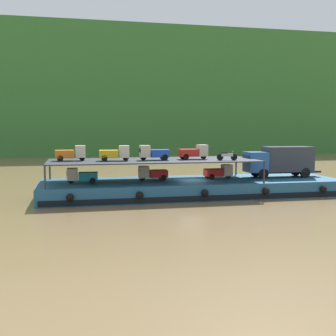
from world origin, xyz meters
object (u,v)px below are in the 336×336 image
(cargo_barge, at_px, (192,188))
(mini_truck_lower_mid, at_px, (219,172))
(mini_truck_upper_stern, at_px, (71,153))
(covered_lorry, at_px, (280,161))
(motorcycle_upper_port, at_px, (227,156))
(mini_truck_lower_aft, at_px, (152,173))
(mini_truck_upper_fore, at_px, (154,153))
(mini_truck_lower_stern, at_px, (82,176))
(mini_truck_upper_bow, at_px, (194,152))
(mini_truck_upper_mid, at_px, (115,153))

(cargo_barge, height_order, mini_truck_lower_mid, mini_truck_lower_mid)
(mini_truck_upper_stern, bearing_deg, mini_truck_lower_mid, -0.26)
(covered_lorry, xyz_separation_m, motorcycle_upper_port, (-6.61, -2.47, 0.74))
(mini_truck_lower_aft, relative_size, mini_truck_upper_fore, 1.01)
(covered_lorry, relative_size, mini_truck_upper_stern, 2.86)
(mini_truck_upper_stern, relative_size, motorcycle_upper_port, 1.46)
(mini_truck_upper_fore, bearing_deg, mini_truck_lower_stern, 178.83)
(cargo_barge, bearing_deg, mini_truck_upper_stern, 177.17)
(mini_truck_upper_stern, distance_m, motorcycle_upper_port, 14.30)
(mini_truck_lower_stern, relative_size, mini_truck_upper_fore, 1.01)
(mini_truck_lower_stern, relative_size, mini_truck_upper_bow, 1.00)
(covered_lorry, distance_m, motorcycle_upper_port, 7.09)
(covered_lorry, relative_size, mini_truck_upper_mid, 2.84)
(covered_lorry, bearing_deg, mini_truck_upper_fore, -177.05)
(mini_truck_lower_mid, xyz_separation_m, mini_truck_upper_stern, (-14.19, 0.06, 2.00))
(mini_truck_lower_mid, relative_size, mini_truck_upper_bow, 0.99)
(cargo_barge, xyz_separation_m, mini_truck_upper_fore, (-3.82, -0.32, 3.44))
(mini_truck_lower_stern, bearing_deg, mini_truck_upper_mid, -3.19)
(cargo_barge, relative_size, mini_truck_lower_mid, 10.29)
(mini_truck_lower_mid, xyz_separation_m, mini_truck_upper_bow, (-2.72, -0.55, 2.00))
(mini_truck_lower_stern, relative_size, mini_truck_upper_mid, 1.00)
(covered_lorry, distance_m, mini_truck_lower_stern, 19.76)
(mini_truck_lower_mid, bearing_deg, mini_truck_lower_aft, 179.76)
(mini_truck_lower_aft, relative_size, mini_truck_lower_mid, 1.00)
(mini_truck_upper_stern, bearing_deg, cargo_barge, -2.83)
(mini_truck_lower_mid, relative_size, mini_truck_upper_stern, 1.01)
(mini_truck_upper_stern, bearing_deg, mini_truck_upper_mid, -13.14)
(mini_truck_upper_fore, bearing_deg, mini_truck_lower_aft, 88.83)
(covered_lorry, distance_m, mini_truck_lower_mid, 6.55)
(covered_lorry, bearing_deg, mini_truck_upper_bow, -177.45)
(cargo_barge, relative_size, covered_lorry, 3.62)
(mini_truck_lower_aft, bearing_deg, covered_lorry, -0.74)
(covered_lorry, xyz_separation_m, mini_truck_lower_stern, (-19.73, -0.54, -1.00))
(cargo_barge, height_order, motorcycle_upper_port, motorcycle_upper_port)
(covered_lorry, relative_size, motorcycle_upper_port, 4.17)
(covered_lorry, bearing_deg, mini_truck_lower_mid, 178.75)
(mini_truck_upper_stern, relative_size, mini_truck_upper_mid, 0.99)
(cargo_barge, distance_m, mini_truck_lower_mid, 3.23)
(mini_truck_lower_stern, bearing_deg, mini_truck_lower_mid, 2.95)
(mini_truck_lower_stern, xyz_separation_m, mini_truck_upper_stern, (-0.93, 0.75, 2.00))
(cargo_barge, height_order, mini_truck_lower_stern, mini_truck_lower_stern)
(mini_truck_upper_mid, xyz_separation_m, mini_truck_upper_fore, (3.61, 0.03, 0.00))
(cargo_barge, bearing_deg, mini_truck_upper_bow, -22.89)
(mini_truck_lower_mid, height_order, motorcycle_upper_port, motorcycle_upper_port)
(cargo_barge, relative_size, mini_truck_upper_mid, 10.28)
(covered_lorry, bearing_deg, motorcycle_upper_port, -159.51)
(mini_truck_upper_mid, relative_size, motorcycle_upper_port, 1.47)
(motorcycle_upper_port, bearing_deg, mini_truck_lower_aft, 157.94)
(covered_lorry, height_order, mini_truck_lower_aft, covered_lorry)
(mini_truck_lower_aft, bearing_deg, mini_truck_upper_bow, -8.38)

